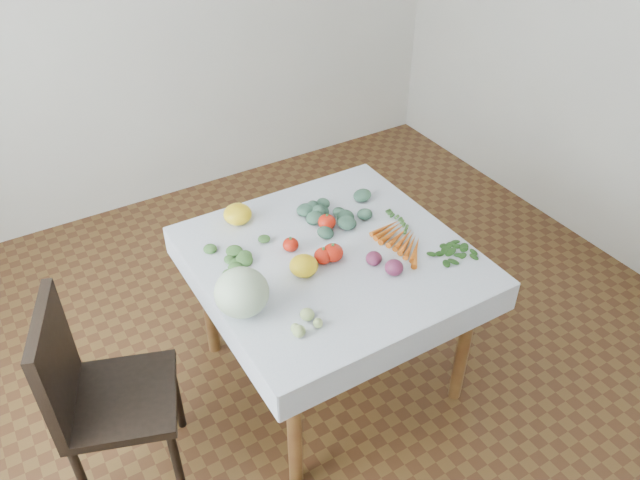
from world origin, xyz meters
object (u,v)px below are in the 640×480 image
object	(u,v)px
chair	(95,389)
heirloom_back	(238,214)
cabbage	(242,292)
table	(331,272)
carrot_bunch	(402,239)

from	to	relation	value
chair	heirloom_back	xyz separation A→B (m)	(0.83, 0.43, 0.27)
heirloom_back	cabbage	bearing A→B (deg)	-113.05
chair	cabbage	world-z (taller)	cabbage
table	carrot_bunch	bearing A→B (deg)	-15.63
heirloom_back	carrot_bunch	distance (m)	0.76
table	cabbage	world-z (taller)	cabbage
table	heirloom_back	world-z (taller)	heirloom_back
table	carrot_bunch	world-z (taller)	carrot_bunch
table	carrot_bunch	size ratio (longest dim) A/B	3.05
table	cabbage	xyz separation A→B (m)	(-0.48, -0.13, 0.20)
chair	carrot_bunch	size ratio (longest dim) A/B	2.85
cabbage	heirloom_back	distance (m)	0.60
cabbage	heirloom_back	world-z (taller)	cabbage
table	chair	bearing A→B (deg)	-179.70
chair	cabbage	xyz separation A→B (m)	(0.59, -0.12, 0.32)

